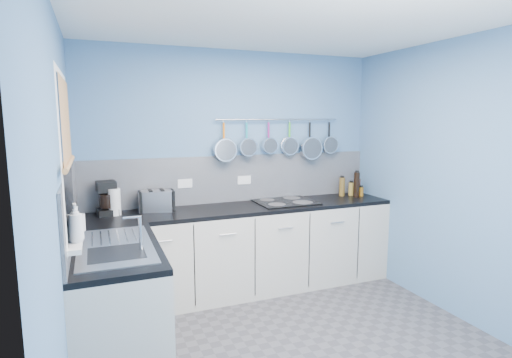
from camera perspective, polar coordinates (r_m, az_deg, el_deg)
floor at (r=3.50m, az=5.74°, el=-22.63°), size 3.20×3.00×0.02m
ceiling at (r=3.08m, az=6.49°, el=21.83°), size 3.20×3.00×0.02m
wall_back at (r=4.42m, az=-3.03°, el=1.39°), size 3.20×0.02×2.50m
wall_front at (r=1.89m, az=28.23°, el=-9.37°), size 3.20×0.02×2.50m
wall_left at (r=2.71m, az=-25.67°, el=-3.97°), size 0.02×3.00×2.50m
wall_right at (r=4.05m, az=26.71°, el=-0.18°), size 0.02×3.00×2.50m
backsplash_back at (r=4.42m, az=-2.93°, el=0.07°), size 3.20×0.02×0.50m
backsplash_left at (r=3.32m, az=-24.50°, el=-3.51°), size 0.02×1.80×0.50m
cabinet_run_back at (r=4.32m, az=-1.61°, el=-9.95°), size 3.20×0.60×0.86m
worktop_back at (r=4.20m, az=-1.64°, el=-4.12°), size 3.20×0.60×0.04m
cabinet_run_left at (r=3.25m, az=-18.65°, el=-16.81°), size 0.60×1.20×0.86m
worktop_left at (r=3.09m, az=-19.05°, el=-9.23°), size 0.60×1.20×0.04m
window_frame at (r=2.97m, az=-24.99°, el=2.94°), size 0.01×1.00×1.10m
window_glass at (r=2.97m, az=-24.89°, el=2.94°), size 0.01×0.90×1.00m
bamboo_blind at (r=2.96m, az=-25.01°, el=7.30°), size 0.01×0.90×0.55m
window_sill at (r=3.05m, az=-23.91°, el=-6.70°), size 0.10×0.98×0.03m
sink_unit at (r=3.08m, az=-19.07°, el=-8.80°), size 0.50×0.95×0.01m
mixer_tap at (r=2.89m, az=-15.82°, el=-7.23°), size 0.12×0.08×0.26m
socket_left at (r=4.26m, az=-9.89°, el=-0.62°), size 0.15×0.01×0.09m
socket_right at (r=4.44m, az=-1.65°, el=-0.14°), size 0.15×0.01×0.09m
pot_rail at (r=4.52m, az=3.24°, el=8.27°), size 1.45×0.02×0.02m
soap_bottle_a at (r=2.71m, az=-23.89°, el=-5.59°), size 0.10×0.10×0.24m
soap_bottle_b at (r=2.94m, az=-23.70°, el=-5.20°), size 0.10×0.10×0.17m
paper_towel at (r=4.02m, az=-19.14°, el=-3.05°), size 0.14×0.14×0.25m
coffee_maker at (r=4.05m, az=-20.10°, el=-2.53°), size 0.20×0.22×0.32m
toaster at (r=4.09m, az=-13.72°, el=-2.98°), size 0.35×0.26×0.20m
canister at (r=4.10m, az=-11.99°, el=-3.45°), size 0.09×0.09×0.12m
hob at (r=4.42m, az=4.02°, el=-3.16°), size 0.62×0.54×0.01m
pan_0 at (r=4.29m, az=-4.48°, el=5.36°), size 0.24×0.09×0.43m
pan_1 at (r=4.37m, az=-1.29°, el=5.74°), size 0.20×0.09×0.39m
pan_2 at (r=4.46m, az=1.79°, el=5.94°), size 0.17×0.08×0.36m
pan_3 at (r=4.57m, az=4.73°, el=5.80°), size 0.20×0.05×0.39m
pan_4 at (r=4.69m, az=7.52°, el=5.48°), size 0.26×0.09×0.45m
pan_5 at (r=4.82m, az=10.18°, el=5.85°), size 0.20×0.07×0.39m
condiment_0 at (r=4.95m, az=13.96°, el=-1.06°), size 0.07×0.07×0.19m
condiment_1 at (r=4.91m, az=13.13°, el=-1.35°), size 0.06×0.06×0.15m
condiment_2 at (r=4.85m, az=11.91°, el=-1.06°), size 0.07×0.07×0.21m
condiment_3 at (r=4.88m, az=14.45°, el=-1.73°), size 0.06×0.06×0.10m
condiment_4 at (r=4.81m, az=13.87°, el=-0.78°), size 0.07×0.07×0.29m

